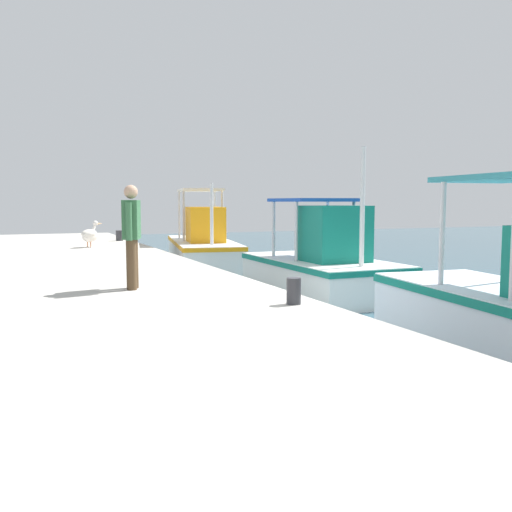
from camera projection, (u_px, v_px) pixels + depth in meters
name	position (u px, v px, depth m)	size (l,w,h in m)	color
fishing_boat_nearest	(203.00, 247.00, 18.67)	(6.24, 2.94, 2.75)	white
fishing_boat_second	(323.00, 266.00, 13.29)	(4.62, 2.26, 3.34)	white
pelican	(90.00, 234.00, 17.39)	(0.81, 0.83, 0.82)	tan
fisherman_standing	(132.00, 232.00, 9.01)	(0.60, 0.37, 1.67)	#4C3823
mooring_bollard_nearest	(119.00, 236.00, 20.39)	(0.25, 0.25, 0.37)	#333338
mooring_bollard_second	(294.00, 291.00, 7.73)	(0.20, 0.20, 0.37)	#333338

